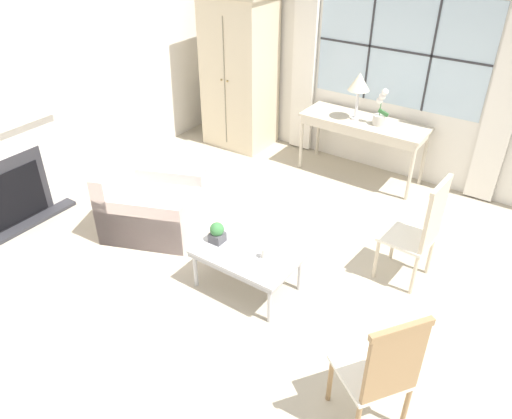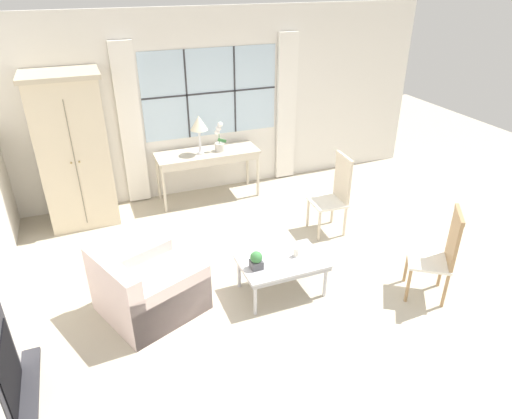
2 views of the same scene
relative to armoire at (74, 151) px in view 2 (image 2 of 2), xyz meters
The scene contains 12 objects.
ground_plane 3.51m from the armoire, 51.50° to the right, with size 14.00×14.00×0.00m, color #B2A893.
wall_back_windowed 2.15m from the armoire, 11.12° to the left, with size 7.20×0.14×2.80m.
armoire is the anchor object (origin of this frame).
console_table 1.92m from the armoire, ahead, with size 1.57×0.55×0.77m.
table_lamp 1.78m from the armoire, ahead, with size 0.26×0.26×0.59m.
potted_orchid 2.08m from the armoire, ahead, with size 0.19×0.15×0.45m.
armchair_upholstered 2.53m from the armoire, 77.62° to the right, with size 1.21×1.19×0.77m.
side_chair_wooden 3.60m from the armoire, 26.34° to the right, with size 0.47×0.47×1.10m.
accent_chair_wooden 4.82m from the armoire, 42.74° to the right, with size 0.61×0.61×1.06m.
coffee_table 3.31m from the armoire, 52.67° to the right, with size 0.93×0.61×0.42m.
potted_plant_small 3.13m from the armoire, 57.72° to the right, with size 0.13×0.13×0.20m.
pillar_candle 3.39m from the armoire, 50.04° to the right, with size 0.09×0.09×0.12m.
Camera 2 is at (-1.91, -3.73, 3.28)m, focal length 32.00 mm.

